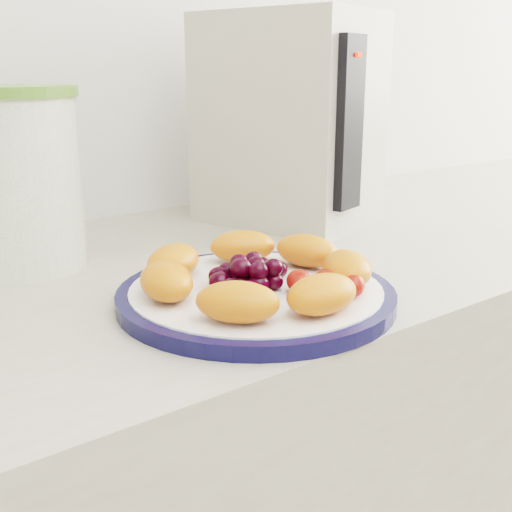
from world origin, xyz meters
TOP-DOWN VIEW (x-y plane):
  - plate_rim at (-0.07, 1.04)m, footprint 0.28×0.28m
  - plate_face at (-0.07, 1.04)m, footprint 0.26×0.26m
  - canister at (-0.23, 1.31)m, footprint 0.21×0.21m
  - appliance_body at (0.19, 1.30)m, footprint 0.24×0.29m
  - appliance_panel at (0.18, 1.17)m, footprint 0.06×0.03m
  - appliance_led at (0.18, 1.16)m, footprint 0.01×0.01m
  - fruit_plate at (-0.07, 1.04)m, footprint 0.25×0.24m

SIDE VIEW (x-z plane):
  - plate_rim at x=-0.07m, z-range 0.90..0.91m
  - plate_face at x=-0.07m, z-range 0.90..0.92m
  - fruit_plate at x=-0.07m, z-range 0.92..0.95m
  - canister at x=-0.23m, z-range 0.90..1.10m
  - appliance_body at x=0.19m, z-range 0.90..1.21m
  - appliance_panel at x=0.18m, z-range 0.94..1.17m
  - appliance_led at x=0.18m, z-range 1.14..1.15m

